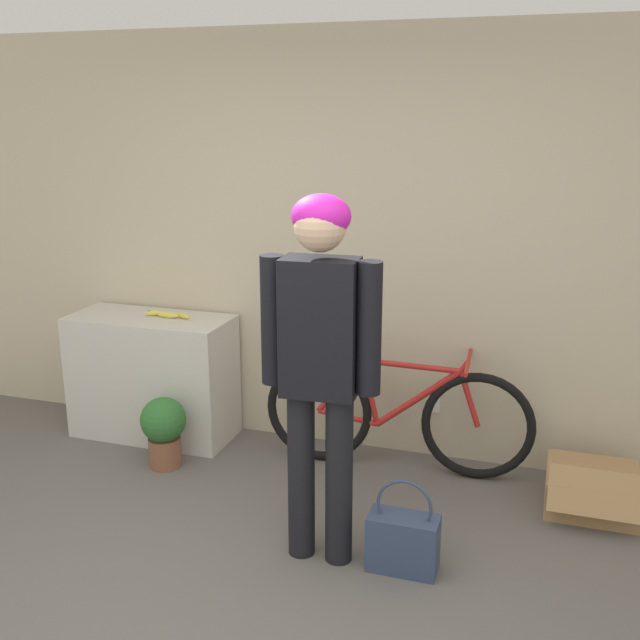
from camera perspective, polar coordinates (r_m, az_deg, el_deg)
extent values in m
cube|color=beige|center=(4.63, 2.44, 5.54)|extent=(8.00, 0.06, 2.60)
cube|color=white|center=(4.75, 8.64, -6.30)|extent=(0.08, 0.01, 0.12)
cube|color=beige|center=(5.10, -12.61, -4.21)|extent=(1.06, 0.47, 0.82)
cylinder|color=black|center=(3.68, -1.44, -11.67)|extent=(0.13, 0.13, 0.85)
cylinder|color=black|center=(3.63, 1.46, -12.09)|extent=(0.13, 0.13, 0.85)
cube|color=black|center=(3.37, 0.00, -0.60)|extent=(0.36, 0.22, 0.64)
cylinder|color=black|center=(3.44, -3.62, -0.01)|extent=(0.11, 0.11, 0.61)
cylinder|color=black|center=(3.31, 3.77, -0.68)|extent=(0.11, 0.11, 0.61)
sphere|color=#DBB28E|center=(3.27, 0.00, 7.18)|extent=(0.23, 0.23, 0.23)
ellipsoid|color=#D11EAD|center=(3.28, 0.09, 7.92)|extent=(0.27, 0.24, 0.20)
torus|color=black|center=(4.64, -0.09, -6.90)|extent=(0.67, 0.09, 0.66)
torus|color=black|center=(4.52, 11.93, -7.94)|extent=(0.67, 0.09, 0.66)
cylinder|color=red|center=(4.61, 2.13, -7.40)|extent=(0.37, 0.06, 0.08)
cylinder|color=red|center=(4.55, 1.56, -5.04)|extent=(0.30, 0.05, 0.37)
cylinder|color=red|center=(4.52, 3.82, -5.53)|extent=(0.13, 0.04, 0.41)
cylinder|color=red|center=(4.49, 7.47, -5.94)|extent=(0.51, 0.07, 0.41)
cylinder|color=red|center=(4.42, 6.94, -3.49)|extent=(0.58, 0.07, 0.05)
cylinder|color=red|center=(4.46, 11.30, -5.93)|extent=(0.15, 0.04, 0.34)
cylinder|color=red|center=(4.39, 10.95, -3.52)|extent=(0.07, 0.04, 0.08)
cylinder|color=red|center=(4.38, 11.23, -3.17)|extent=(0.05, 0.46, 0.02)
ellipsoid|color=black|center=(4.46, 3.27, -2.86)|extent=(0.22, 0.09, 0.05)
ellipsoid|color=#EAD64C|center=(4.93, -11.53, 0.38)|extent=(0.15, 0.04, 0.04)
ellipsoid|color=#EAD64C|center=(4.99, -12.44, 0.53)|extent=(0.14, 0.09, 0.04)
ellipsoid|color=#EAD64C|center=(4.90, -10.40, 0.34)|extent=(0.14, 0.09, 0.03)
sphere|color=brown|center=(5.03, -12.90, 0.62)|extent=(0.02, 0.02, 0.02)
cube|color=#334260|center=(3.72, 6.34, -16.53)|extent=(0.33, 0.16, 0.28)
torus|color=#334260|center=(3.62, 6.43, -13.88)|extent=(0.27, 0.02, 0.27)
cube|color=#A87F51|center=(4.47, 19.96, -12.03)|extent=(0.48, 0.46, 0.22)
cube|color=#A87F51|center=(4.22, 20.16, -12.29)|extent=(0.46, 0.16, 0.20)
cylinder|color=brown|center=(4.76, -11.71, -9.80)|extent=(0.20, 0.20, 0.19)
sphere|color=#2D6B2D|center=(4.68, -11.86, -7.45)|extent=(0.28, 0.28, 0.28)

